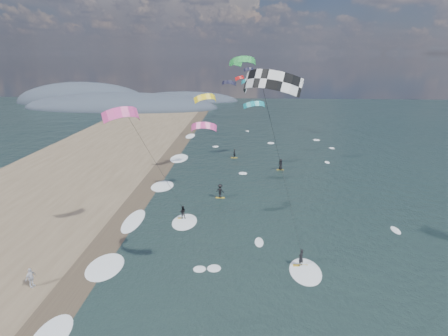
{
  "coord_description": "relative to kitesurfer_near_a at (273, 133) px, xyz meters",
  "views": [
    {
      "loc": [
        0.87,
        -20.9,
        17.1
      ],
      "look_at": [
        -1.0,
        12.0,
        7.0
      ],
      "focal_mm": 30.0,
      "sensor_mm": 36.0,
      "label": 1
    }
  ],
  "objects": [
    {
      "name": "beach_walker",
      "position": [
        -17.87,
        0.7,
        -11.53
      ],
      "size": [
        0.63,
        1.0,
        1.59
      ],
      "primitive_type": "imported",
      "rotation": [
        0.0,
        0.0,
        1.29
      ],
      "color": "silver",
      "rests_on": "ground"
    },
    {
      "name": "kitesurfer_near_b",
      "position": [
        -10.55,
        9.51,
        -4.09
      ],
      "size": [
        6.78,
        8.87,
        13.49
      ],
      "color": "gold",
      "rests_on": "ground"
    },
    {
      "name": "far_kitesurfers",
      "position": [
        -1.9,
        26.32,
        -11.44
      ],
      "size": [
        9.66,
        19.5,
        1.81
      ],
      "color": "gold",
      "rests_on": "ground"
    },
    {
      "name": "kitesurfer_near_a",
      "position": [
        0.0,
        0.0,
        0.0
      ],
      "size": [
        7.62,
        9.11,
        16.65
      ],
      "color": "gold",
      "rests_on": "ground"
    },
    {
      "name": "bg_kite_field",
      "position": [
        -3.25,
        49.04,
        -0.27
      ],
      "size": [
        10.7,
        68.26,
        8.87
      ],
      "color": "green",
      "rests_on": "ground"
    },
    {
      "name": "ground",
      "position": [
        -2.65,
        -2.24,
        -12.32
      ],
      "size": [
        260.0,
        260.0,
        0.0
      ],
      "primitive_type": "plane",
      "color": "black",
      "rests_on": "ground"
    },
    {
      "name": "wet_sand_strip",
      "position": [
        -14.65,
        7.76,
        -12.32
      ],
      "size": [
        3.0,
        240.0,
        0.0
      ],
      "primitive_type": "cube",
      "color": "#382D23",
      "rests_on": "ground"
    },
    {
      "name": "coastal_hills",
      "position": [
        -47.49,
        105.63,
        -12.32
      ],
      "size": [
        80.0,
        41.0,
        15.0
      ],
      "color": "#3D4756",
      "rests_on": "ground"
    },
    {
      "name": "shoreline_surf",
      "position": [
        -13.45,
        12.51,
        -12.32
      ],
      "size": [
        2.4,
        79.4,
        0.11
      ],
      "color": "white",
      "rests_on": "ground"
    }
  ]
}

